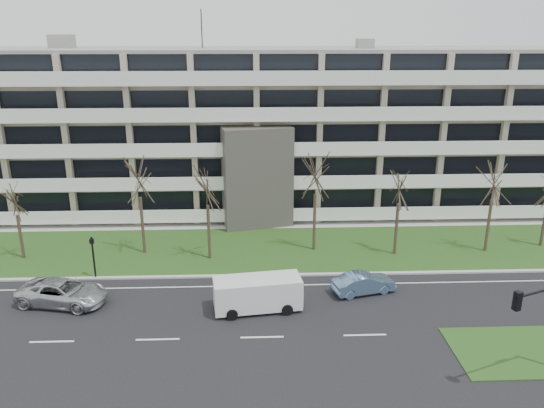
{
  "coord_description": "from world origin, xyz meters",
  "views": [
    {
      "loc": [
        -0.46,
        -26.68,
        16.91
      ],
      "look_at": [
        0.97,
        10.0,
        4.82
      ],
      "focal_mm": 35.0,
      "sensor_mm": 36.0,
      "label": 1
    }
  ],
  "objects_px": {
    "blue_sedan": "(364,283)",
    "white_van": "(259,291)",
    "pedestrian_signal": "(93,252)",
    "silver_pickup": "(63,292)"
  },
  "relations": [
    {
      "from": "silver_pickup",
      "to": "blue_sedan",
      "type": "height_order",
      "value": "silver_pickup"
    },
    {
      "from": "silver_pickup",
      "to": "white_van",
      "type": "relative_size",
      "value": 1.01
    },
    {
      "from": "blue_sedan",
      "to": "white_van",
      "type": "bearing_deg",
      "value": 90.2
    },
    {
      "from": "silver_pickup",
      "to": "white_van",
      "type": "xyz_separation_m",
      "value": [
        12.64,
        -1.22,
        0.48
      ]
    },
    {
      "from": "blue_sedan",
      "to": "pedestrian_signal",
      "type": "relative_size",
      "value": 1.34
    },
    {
      "from": "silver_pickup",
      "to": "white_van",
      "type": "distance_m",
      "value": 12.71
    },
    {
      "from": "blue_sedan",
      "to": "white_van",
      "type": "height_order",
      "value": "white_van"
    },
    {
      "from": "white_van",
      "to": "pedestrian_signal",
      "type": "distance_m",
      "value": 12.59
    },
    {
      "from": "silver_pickup",
      "to": "pedestrian_signal",
      "type": "distance_m",
      "value": 3.98
    },
    {
      "from": "blue_sedan",
      "to": "pedestrian_signal",
      "type": "distance_m",
      "value": 18.96
    }
  ]
}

